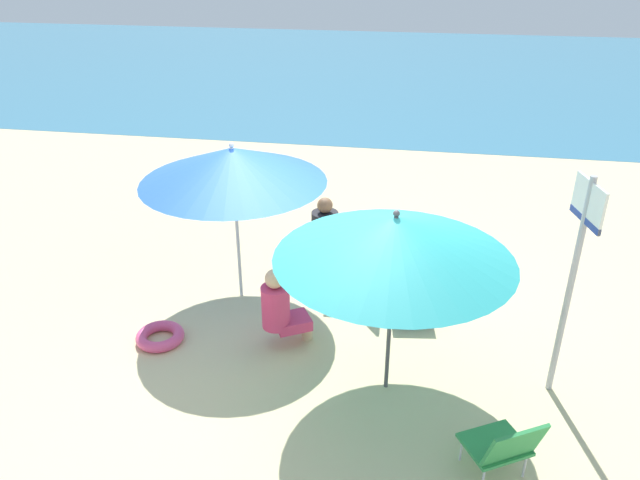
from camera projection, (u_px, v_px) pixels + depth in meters
ground_plane at (324, 337)px, 6.70m from camera, size 40.00×40.00×0.00m
sea_water at (397, 69)px, 19.49m from camera, size 40.00×16.00×0.01m
umbrella_teal at (395, 238)px, 5.25m from camera, size 2.13×2.13×1.89m
umbrella_blue at (233, 165)px, 6.72m from camera, size 2.09×2.09×1.94m
beach_chair_a at (504, 445)px, 4.83m from camera, size 0.67×0.67×0.66m
beach_chair_b at (411, 293)px, 6.99m from camera, size 0.53×0.59×0.56m
beach_chair_c at (355, 272)px, 7.23m from camera, size 0.61×0.48×0.71m
person_a at (328, 231)px, 8.08m from camera, size 0.58×0.49×0.91m
person_b at (281, 308)px, 6.38m from camera, size 0.54×0.46×0.93m
warning_sign at (577, 258)px, 5.31m from camera, size 0.15×0.52×2.20m
swim_ring at (160, 336)px, 6.62m from camera, size 0.52×0.52×0.12m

